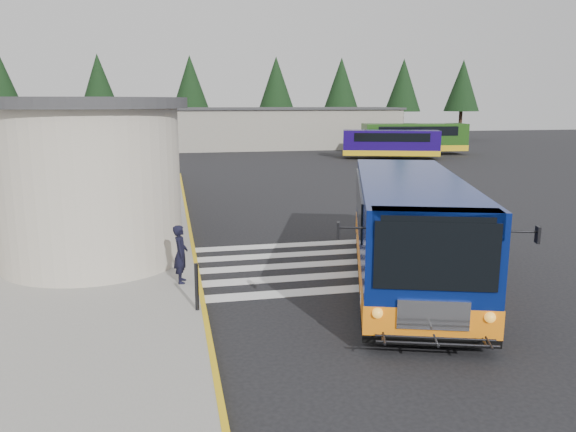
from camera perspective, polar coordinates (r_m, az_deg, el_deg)
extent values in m
plane|color=black|center=(17.92, 3.67, -4.12)|extent=(140.00, 140.00, 0.00)
cube|color=gray|center=(21.58, -23.18, -2.13)|extent=(10.00, 34.00, 0.15)
cube|color=gold|center=(21.16, -9.93, -1.60)|extent=(0.12, 34.00, 0.16)
cylinder|color=#BDB5A0|center=(17.43, -19.48, 2.86)|extent=(5.20, 5.20, 4.50)
cylinder|color=#38383A|center=(17.26, -20.03, 10.76)|extent=(5.80, 5.80, 0.30)
cube|color=black|center=(21.98, -16.48, 1.69)|extent=(0.08, 1.20, 2.20)
cube|color=#38383A|center=(21.77, -15.41, 5.12)|extent=(1.20, 1.80, 0.12)
cube|color=silver|center=(14.85, 5.14, -7.47)|extent=(8.00, 0.55, 0.01)
cube|color=silver|center=(15.94, 3.87, -6.10)|extent=(8.00, 0.55, 0.01)
cube|color=silver|center=(17.05, 2.77, -4.91)|extent=(8.00, 0.55, 0.01)
cube|color=silver|center=(18.17, 1.81, -3.86)|extent=(8.00, 0.55, 0.01)
cube|color=silver|center=(19.30, 0.96, -2.93)|extent=(8.00, 0.55, 0.01)
cube|color=gray|center=(59.64, -1.64, 8.84)|extent=(26.00, 8.00, 4.00)
cube|color=#38383A|center=(59.58, -1.65, 10.86)|extent=(26.40, 8.40, 0.20)
cylinder|color=black|center=(68.89, -26.77, 7.82)|extent=(0.44, 0.44, 3.60)
cone|color=black|center=(68.85, -27.16, 11.97)|extent=(4.40, 4.40, 6.40)
cylinder|color=black|center=(67.07, -18.41, 8.40)|extent=(0.44, 0.44, 3.60)
cone|color=black|center=(67.03, -18.69, 12.66)|extent=(4.40, 4.40, 6.40)
cylinder|color=black|center=(66.73, -9.76, 8.80)|extent=(0.44, 0.44, 3.60)
cone|color=black|center=(66.69, -9.91, 13.09)|extent=(4.40, 4.40, 6.40)
cylinder|color=black|center=(67.87, -1.19, 9.01)|extent=(0.44, 0.44, 3.60)
cone|color=black|center=(67.83, -1.21, 13.23)|extent=(4.40, 4.40, 6.40)
cylinder|color=black|center=(69.81, 5.36, 9.03)|extent=(0.44, 0.44, 3.60)
cone|color=black|center=(69.77, 5.44, 13.14)|extent=(4.40, 4.40, 6.40)
cylinder|color=black|center=(72.58, 11.47, 8.95)|extent=(0.44, 0.44, 3.60)
cone|color=black|center=(72.55, 11.63, 12.89)|extent=(4.40, 4.40, 6.40)
cylinder|color=black|center=(76.10, 17.08, 8.79)|extent=(0.44, 0.44, 3.60)
cone|color=black|center=(76.07, 17.31, 12.54)|extent=(4.40, 4.40, 6.40)
cube|color=#07175C|center=(15.36, 12.15, -0.71)|extent=(5.36, 9.71, 2.45)
cube|color=orange|center=(15.58, 12.01, -4.06)|extent=(5.40, 9.75, 0.58)
cube|color=black|center=(15.68, 11.95, -5.27)|extent=(5.39, 9.74, 0.23)
cube|color=black|center=(10.74, 14.84, -4.00)|extent=(2.20, 0.76, 1.30)
cube|color=silver|center=(11.08, 14.54, -9.72)|extent=(1.31, 0.48, 0.57)
cube|color=black|center=(16.00, 7.21, 1.74)|extent=(2.15, 6.55, 0.94)
cube|color=black|center=(16.27, 16.55, 1.52)|extent=(2.15, 6.55, 0.94)
cylinder|color=black|center=(12.59, 8.17, -8.71)|extent=(0.60, 1.05, 1.00)
cylinder|color=black|center=(12.90, 18.51, -8.72)|extent=(0.60, 1.05, 1.00)
cylinder|color=black|center=(18.17, 7.52, -2.35)|extent=(0.60, 1.05, 1.00)
cylinder|color=black|center=(18.38, 14.68, -2.47)|extent=(0.60, 1.05, 1.00)
cube|color=black|center=(10.68, 5.11, -1.43)|extent=(0.11, 0.19, 0.31)
cube|color=black|center=(11.24, 24.03, -1.75)|extent=(0.11, 0.19, 0.31)
imported|color=black|center=(14.97, -10.85, -3.81)|extent=(0.41, 0.59, 1.54)
imported|color=black|center=(16.46, -14.19, -2.60)|extent=(0.80, 0.90, 1.52)
cylinder|color=black|center=(13.02, -9.26, -7.11)|extent=(0.09, 0.09, 1.10)
cube|color=#180754|center=(49.12, 10.38, 7.36)|extent=(8.38, 4.53, 2.06)
cube|color=gold|center=(49.18, 10.35, 6.39)|extent=(8.41, 4.57, 0.45)
cube|color=black|center=(49.08, 10.40, 7.94)|extent=(6.68, 4.04, 0.72)
cube|color=#1E4612|center=(53.73, 12.68, 7.87)|extent=(9.70, 3.87, 2.41)
cube|color=gold|center=(53.80, 12.64, 6.83)|extent=(9.73, 3.91, 0.52)
cube|color=black|center=(53.70, 12.71, 8.48)|extent=(7.63, 3.64, 0.84)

